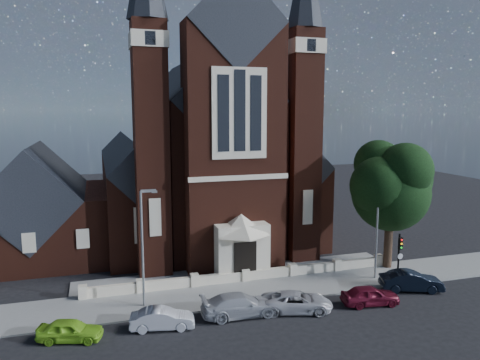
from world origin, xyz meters
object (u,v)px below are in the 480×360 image
object	(u,v)px
street_lamp_left	(144,241)
traffic_signal	(399,252)
church	(199,157)
car_silver_b	(240,305)
car_lime_van	(70,330)
car_dark_red	(370,295)
street_lamp_right	(378,222)
car_white_suv	(297,302)
car_navy	(411,281)
parish_hall	(37,214)
car_silver_a	(162,319)
street_tree	(394,188)

from	to	relation	value
street_lamp_left	traffic_signal	bearing A→B (deg)	-4.76
church	car_silver_b	bearing A→B (deg)	-95.58
car_lime_van	car_dark_red	bearing A→B (deg)	-76.50
car_silver_b	street_lamp_left	bearing A→B (deg)	62.10
church	street_lamp_right	xyz separation A→B (m)	(10.09, -18.94, -3.59)
street_lamp_left	car_white_suv	distance (m)	10.96
car_silver_b	car_navy	size ratio (longest dim) A/B	1.13
street_lamp_right	traffic_signal	world-z (taller)	street_lamp_right
church	parish_hall	size ratio (longest dim) A/B	2.86
street_lamp_right	car_lime_van	bearing A→B (deg)	-171.31
car_silver_a	street_tree	bearing A→B (deg)	-65.54
street_lamp_left	street_lamp_right	distance (m)	18.00
church	street_lamp_left	world-z (taller)	church
car_lime_van	car_dark_red	world-z (taller)	car_dark_red
street_tree	car_navy	world-z (taller)	street_tree
car_silver_b	car_dark_red	world-z (taller)	car_silver_b
traffic_signal	car_white_suv	world-z (taller)	traffic_signal
church	street_lamp_left	xyz separation A→B (m)	(-7.91, -18.94, -3.59)
street_lamp_left	car_silver_b	distance (m)	7.63
traffic_signal	car_silver_b	world-z (taller)	traffic_signal
church	car_navy	distance (m)	25.62
car_silver_a	car_navy	bearing A→B (deg)	-78.26
street_lamp_right	traffic_signal	size ratio (longest dim) A/B	2.02
car_white_suv	street_tree	bearing A→B (deg)	-48.09
car_silver_b	car_dark_red	distance (m)	9.10
street_tree	car_navy	bearing A→B (deg)	-107.01
street_lamp_right	car_lime_van	world-z (taller)	street_lamp_right
street_lamp_left	car_silver_a	size ratio (longest dim) A/B	2.08
street_tree	parish_hall	bearing A→B (deg)	156.74
street_lamp_left	car_navy	distance (m)	19.70
church	parish_hall	xyz separation A→B (m)	(-16.00, -4.94, -4.17)
church	car_dark_red	size ratio (longest dim) A/B	8.81
car_lime_van	car_dark_red	xyz separation A→B (m)	(19.44, -0.72, 0.04)
parish_hall	street_lamp_right	bearing A→B (deg)	-28.22
church	car_silver_b	world-z (taller)	church
street_lamp_left	street_lamp_right	size ratio (longest dim) A/B	1.00
street_lamp_right	street_lamp_left	bearing A→B (deg)	180.00
parish_hall	car_silver_a	distance (m)	19.90
church	car_lime_van	bearing A→B (deg)	-119.27
car_white_suv	car_dark_red	distance (m)	5.26
traffic_signal	car_dark_red	xyz separation A→B (m)	(-4.12, -2.61, -1.91)
car_lime_van	church	bearing A→B (deg)	-13.65
parish_hall	car_silver_b	size ratio (longest dim) A/B	2.39
street_tree	car_silver_a	distance (m)	21.47
street_lamp_left	car_silver_a	bearing A→B (deg)	-79.33
traffic_signal	car_navy	world-z (taller)	traffic_signal
street_lamp_left	car_white_suv	bearing A→B (deg)	-20.89
street_lamp_left	church	bearing A→B (deg)	67.34
car_silver_b	car_dark_red	bearing A→B (deg)	-94.87
car_white_suv	parish_hall	bearing A→B (deg)	60.84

